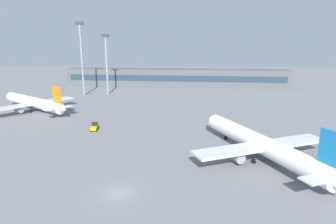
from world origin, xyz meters
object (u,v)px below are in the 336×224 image
airplane_mid (33,102)px  baggage_tug_yellow (94,127)px  airplane_near (258,143)px  floodlight_tower_east (81,54)px  floodlight_tower_west (106,60)px

airplane_mid → baggage_tug_yellow: airplane_mid is taller
airplane_near → airplane_mid: 73.59m
airplane_near → floodlight_tower_east: size_ratio=1.23×
floodlight_tower_west → floodlight_tower_east: bearing=-163.5°
airplane_mid → floodlight_tower_west: 37.65m
airplane_near → airplane_mid: (-65.67, 33.20, -0.17)m
airplane_near → baggage_tug_yellow: airplane_near is taller
airplane_mid → floodlight_tower_east: bearing=79.8°
floodlight_tower_east → baggage_tug_yellow: bearing=-65.3°
airplane_near → airplane_mid: airplane_near is taller
airplane_near → floodlight_tower_east: floodlight_tower_east is taller
floodlight_tower_west → airplane_mid: bearing=-114.7°
airplane_near → floodlight_tower_east: 88.25m
airplane_near → baggage_tug_yellow: bearing=159.1°
floodlight_tower_west → floodlight_tower_east: floodlight_tower_east is taller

